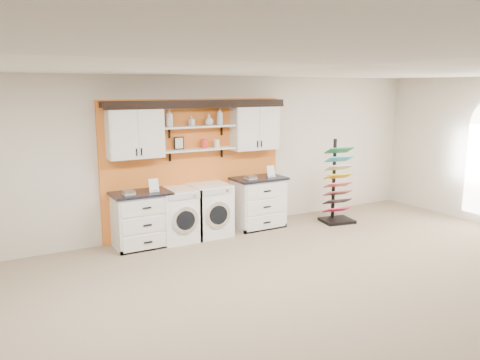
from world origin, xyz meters
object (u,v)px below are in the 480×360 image
dryer (210,210)px  sample_rack (337,196)px  washer (178,215)px  base_cabinet_left (141,219)px  base_cabinet_right (258,202)px

dryer → sample_rack: (2.54, -0.46, 0.06)m
washer → sample_rack: sample_rack is taller
dryer → sample_rack: 2.58m
dryer → sample_rack: bearing=-10.2°
base_cabinet_left → dryer: (1.25, -0.00, 0.00)m
base_cabinet_left → washer: (0.64, -0.00, -0.01)m
sample_rack → base_cabinet_right: bearing=174.1°
base_cabinet_right → sample_rack: (1.52, -0.46, 0.04)m
base_cabinet_left → sample_rack: sample_rack is taller
base_cabinet_left → base_cabinet_right: 2.26m
base_cabinet_left → washer: 0.64m
base_cabinet_right → washer: size_ratio=1.08×
dryer → washer: bearing=180.0°
dryer → sample_rack: sample_rack is taller
washer → dryer: dryer is taller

